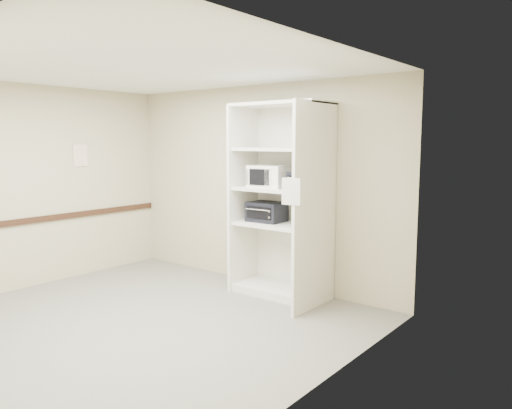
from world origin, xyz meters
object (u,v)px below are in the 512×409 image
Objects in this scene: shelving_unit at (284,207)px; toaster_oven_upper at (306,181)px; microwave at (269,176)px; toaster_oven_lower at (267,212)px.

shelving_unit reaches higher than toaster_oven_upper.
microwave is 0.55m from toaster_oven_upper.
toaster_oven_upper is (0.32, -0.02, 0.35)m from shelving_unit.
toaster_oven_upper is at bearing -6.03° from microwave.
toaster_oven_upper is 0.75m from toaster_oven_lower.
toaster_oven_upper is (0.55, 0.00, -0.03)m from microwave.
toaster_oven_lower is (-0.07, 0.05, -0.46)m from microwave.
toaster_oven_upper is at bearing -3.64° from shelving_unit.
shelving_unit is 0.30m from toaster_oven_lower.
shelving_unit is 5.22× the size of microwave.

